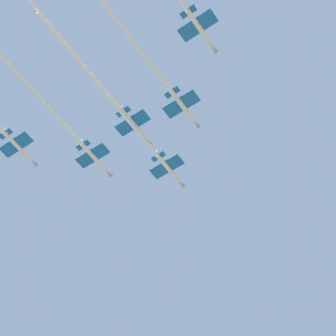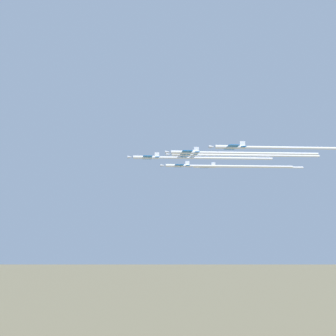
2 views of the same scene
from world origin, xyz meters
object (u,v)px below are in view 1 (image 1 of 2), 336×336
jet_port_outer (90,72)px  jet_port_inner (55,114)px  jet_lead (133,126)px  jet_starboard_inner (145,57)px

jet_port_outer → jet_port_inner: bearing=165.4°
jet_lead → jet_port_inner: size_ratio=1.01×
jet_starboard_inner → jet_port_outer: size_ratio=0.92×
jet_starboard_inner → jet_port_inner: bearing=179.8°
jet_lead → jet_port_outer: 14.95m
jet_port_inner → jet_port_outer: 12.47m
jet_starboard_inner → jet_port_outer: (12.16, -2.41, 2.29)m
jet_starboard_inner → jet_lead: bearing=135.4°
jet_lead → jet_port_outer: bearing=-90.0°
jet_lead → jet_port_inner: 16.83m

